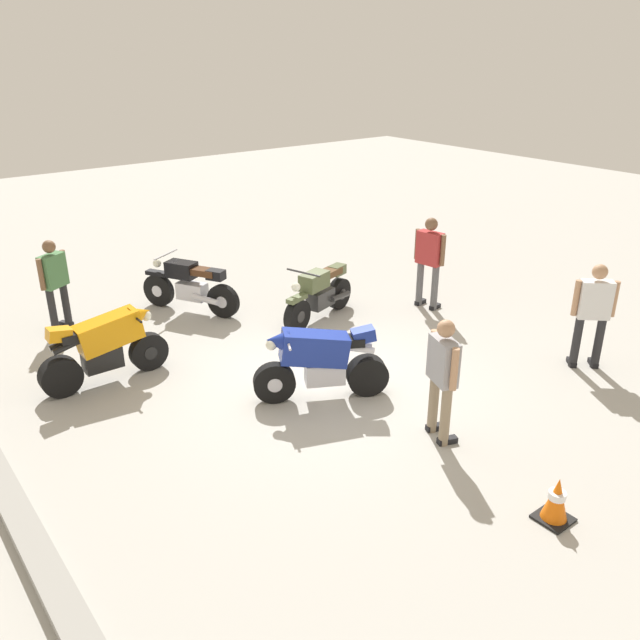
{
  "coord_description": "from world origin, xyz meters",
  "views": [
    {
      "loc": [
        -6.79,
        5.42,
        4.73
      ],
      "look_at": [
        0.53,
        -0.24,
        0.75
      ],
      "focal_mm": 36.29,
      "sensor_mm": 36.0,
      "label": 1
    }
  ],
  "objects_px": {
    "motorcycle_olive_vintage": "(320,295)",
    "motorcycle_black_cruiser": "(190,286)",
    "person_in_white_shirt": "(593,310)",
    "person_in_red_shirt": "(429,257)",
    "person_in_gray_shirt": "(443,373)",
    "person_in_green_shirt": "(55,280)",
    "motorcycle_blue_sportbike": "(321,361)",
    "motorcycle_orange_sportbike": "(105,346)",
    "traffic_cone": "(556,500)"
  },
  "relations": [
    {
      "from": "motorcycle_olive_vintage",
      "to": "motorcycle_black_cruiser",
      "type": "distance_m",
      "value": 2.47
    },
    {
      "from": "person_in_white_shirt",
      "to": "person_in_red_shirt",
      "type": "xyz_separation_m",
      "value": [
        3.29,
        0.14,
        0.05
      ]
    },
    {
      "from": "person_in_gray_shirt",
      "to": "person_in_green_shirt",
      "type": "relative_size",
      "value": 1.0
    },
    {
      "from": "motorcycle_black_cruiser",
      "to": "motorcycle_blue_sportbike",
      "type": "relative_size",
      "value": 1.04
    },
    {
      "from": "motorcycle_orange_sportbike",
      "to": "person_in_green_shirt",
      "type": "distance_m",
      "value": 2.4
    },
    {
      "from": "motorcycle_blue_sportbike",
      "to": "person_in_white_shirt",
      "type": "bearing_deg",
      "value": -176.51
    },
    {
      "from": "motorcycle_blue_sportbike",
      "to": "person_in_green_shirt",
      "type": "xyz_separation_m",
      "value": [
        4.73,
        2.18,
        0.35
      ]
    },
    {
      "from": "motorcycle_orange_sportbike",
      "to": "person_in_gray_shirt",
      "type": "height_order",
      "value": "person_in_gray_shirt"
    },
    {
      "from": "motorcycle_blue_sportbike",
      "to": "person_in_gray_shirt",
      "type": "distance_m",
      "value": 1.87
    },
    {
      "from": "motorcycle_black_cruiser",
      "to": "motorcycle_blue_sportbike",
      "type": "xyz_separation_m",
      "value": [
        -4.09,
        0.05,
        0.07
      ]
    },
    {
      "from": "motorcycle_olive_vintage",
      "to": "person_in_red_shirt",
      "type": "xyz_separation_m",
      "value": [
        -0.79,
        -2.0,
        0.54
      ]
    },
    {
      "from": "motorcycle_olive_vintage",
      "to": "motorcycle_orange_sportbike",
      "type": "height_order",
      "value": "motorcycle_orange_sportbike"
    },
    {
      "from": "person_in_red_shirt",
      "to": "motorcycle_olive_vintage",
      "type": "bearing_deg",
      "value": 150.62
    },
    {
      "from": "motorcycle_blue_sportbike",
      "to": "person_in_gray_shirt",
      "type": "height_order",
      "value": "person_in_gray_shirt"
    },
    {
      "from": "person_in_gray_shirt",
      "to": "traffic_cone",
      "type": "height_order",
      "value": "person_in_gray_shirt"
    },
    {
      "from": "motorcycle_olive_vintage",
      "to": "person_in_green_shirt",
      "type": "distance_m",
      "value": 4.65
    },
    {
      "from": "motorcycle_black_cruiser",
      "to": "person_in_green_shirt",
      "type": "bearing_deg",
      "value": 45.18
    },
    {
      "from": "person_in_gray_shirt",
      "to": "traffic_cone",
      "type": "xyz_separation_m",
      "value": [
        -1.85,
        0.19,
        -0.68
      ]
    },
    {
      "from": "person_in_white_shirt",
      "to": "traffic_cone",
      "type": "relative_size",
      "value": 3.21
    },
    {
      "from": "person_in_white_shirt",
      "to": "person_in_gray_shirt",
      "type": "xyz_separation_m",
      "value": [
        0.04,
        3.32,
        -0.03
      ]
    },
    {
      "from": "motorcycle_orange_sportbike",
      "to": "motorcycle_blue_sportbike",
      "type": "distance_m",
      "value": 3.24
    },
    {
      "from": "person_in_red_shirt",
      "to": "motorcycle_orange_sportbike",
      "type": "bearing_deg",
      "value": 164.19
    },
    {
      "from": "motorcycle_blue_sportbike",
      "to": "person_in_green_shirt",
      "type": "relative_size",
      "value": 1.09
    },
    {
      "from": "person_in_red_shirt",
      "to": "motorcycle_blue_sportbike",
      "type": "bearing_deg",
      "value": -165.94
    },
    {
      "from": "motorcycle_black_cruiser",
      "to": "person_in_white_shirt",
      "type": "distance_m",
      "value": 7.03
    },
    {
      "from": "motorcycle_black_cruiser",
      "to": "person_in_white_shirt",
      "type": "height_order",
      "value": "person_in_white_shirt"
    },
    {
      "from": "motorcycle_blue_sportbike",
      "to": "person_in_red_shirt",
      "type": "distance_m",
      "value": 4.07
    },
    {
      "from": "motorcycle_blue_sportbike",
      "to": "traffic_cone",
      "type": "height_order",
      "value": "motorcycle_blue_sportbike"
    },
    {
      "from": "motorcycle_olive_vintage",
      "to": "person_in_red_shirt",
      "type": "distance_m",
      "value": 2.22
    },
    {
      "from": "motorcycle_olive_vintage",
      "to": "person_in_white_shirt",
      "type": "distance_m",
      "value": 4.63
    },
    {
      "from": "person_in_red_shirt",
      "to": "traffic_cone",
      "type": "height_order",
      "value": "person_in_red_shirt"
    },
    {
      "from": "motorcycle_black_cruiser",
      "to": "traffic_cone",
      "type": "distance_m",
      "value": 7.7
    },
    {
      "from": "motorcycle_orange_sportbike",
      "to": "person_in_white_shirt",
      "type": "distance_m",
      "value": 7.4
    },
    {
      "from": "motorcycle_orange_sportbike",
      "to": "person_in_white_shirt",
      "type": "height_order",
      "value": "person_in_white_shirt"
    },
    {
      "from": "motorcycle_black_cruiser",
      "to": "person_in_gray_shirt",
      "type": "relative_size",
      "value": 1.14
    },
    {
      "from": "motorcycle_blue_sportbike",
      "to": "person_in_red_shirt",
      "type": "xyz_separation_m",
      "value": [
        1.5,
        -3.75,
        0.43
      ]
    },
    {
      "from": "motorcycle_olive_vintage",
      "to": "motorcycle_black_cruiser",
      "type": "height_order",
      "value": "motorcycle_black_cruiser"
    },
    {
      "from": "person_in_white_shirt",
      "to": "person_in_gray_shirt",
      "type": "relative_size",
      "value": 1.03
    },
    {
      "from": "motorcycle_olive_vintage",
      "to": "person_in_gray_shirt",
      "type": "distance_m",
      "value": 4.23
    },
    {
      "from": "motorcycle_olive_vintage",
      "to": "motorcycle_black_cruiser",
      "type": "relative_size",
      "value": 1.01
    },
    {
      "from": "motorcycle_orange_sportbike",
      "to": "person_in_green_shirt",
      "type": "relative_size",
      "value": 1.18
    },
    {
      "from": "person_in_white_shirt",
      "to": "person_in_green_shirt",
      "type": "relative_size",
      "value": 1.03
    },
    {
      "from": "person_in_green_shirt",
      "to": "motorcycle_blue_sportbike",
      "type": "bearing_deg",
      "value": 174.61
    },
    {
      "from": "person_in_gray_shirt",
      "to": "traffic_cone",
      "type": "bearing_deg",
      "value": -75.73
    },
    {
      "from": "motorcycle_orange_sportbike",
      "to": "traffic_cone",
      "type": "height_order",
      "value": "motorcycle_orange_sportbike"
    },
    {
      "from": "person_in_gray_shirt",
      "to": "traffic_cone",
      "type": "relative_size",
      "value": 3.13
    },
    {
      "from": "motorcycle_blue_sportbike",
      "to": "traffic_cone",
      "type": "distance_m",
      "value": 3.63
    },
    {
      "from": "person_in_green_shirt",
      "to": "person_in_gray_shirt",
      "type": "bearing_deg",
      "value": 172.91
    },
    {
      "from": "motorcycle_blue_sportbike",
      "to": "person_in_white_shirt",
      "type": "height_order",
      "value": "person_in_white_shirt"
    },
    {
      "from": "person_in_white_shirt",
      "to": "traffic_cone",
      "type": "height_order",
      "value": "person_in_white_shirt"
    }
  ]
}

